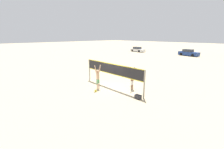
% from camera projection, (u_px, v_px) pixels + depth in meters
% --- Properties ---
extents(ground_plane, '(200.00, 200.00, 0.00)m').
position_uv_depth(ground_plane, '(112.00, 87.00, 14.38)').
color(ground_plane, '#C6B28C').
extents(volleyball_net, '(7.32, 0.12, 2.31)m').
position_uv_depth(volleyball_net, '(112.00, 71.00, 13.96)').
color(volleyball_net, gray).
rests_on(volleyball_net, ground_plane).
extents(player_spiker, '(0.28, 0.72, 2.25)m').
position_uv_depth(player_spiker, '(98.00, 76.00, 13.73)').
color(player_spiker, tan).
rests_on(player_spiker, ground_plane).
extents(player_blocker, '(0.28, 0.69, 2.03)m').
position_uv_depth(player_blocker, '(132.00, 78.00, 13.56)').
color(player_blocker, '#8C664C').
rests_on(player_blocker, ground_plane).
extents(volleyball, '(0.21, 0.21, 0.21)m').
position_uv_depth(volleyball, '(96.00, 91.00, 13.18)').
color(volleyball, yellow).
rests_on(volleyball, ground_plane).
extents(gear_bag, '(0.48, 0.33, 0.31)m').
position_uv_depth(gear_bag, '(138.00, 97.00, 11.77)').
color(gear_bag, '#2D2D33').
rests_on(gear_bag, ground_plane).
extents(parked_car_near, '(4.88, 2.39, 1.44)m').
position_uv_depth(parked_car_near, '(137.00, 50.00, 45.19)').
color(parked_car_near, silver).
rests_on(parked_car_near, ground_plane).
extents(parked_car_mid, '(4.87, 2.52, 1.57)m').
position_uv_depth(parked_car_mid, '(189.00, 53.00, 36.18)').
color(parked_car_mid, navy).
rests_on(parked_car_mid, ground_plane).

